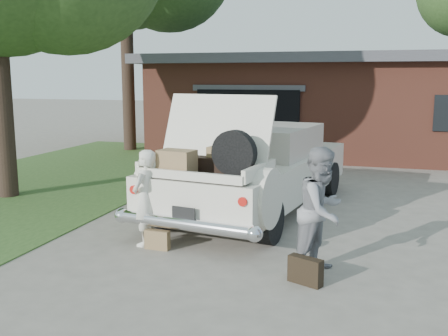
# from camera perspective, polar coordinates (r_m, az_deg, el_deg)

# --- Properties ---
(ground) EXTENTS (90.00, 90.00, 0.00)m
(ground) POSITION_cam_1_polar(r_m,az_deg,el_deg) (8.38, -1.21, -8.11)
(ground) COLOR gray
(ground) RESTS_ON ground
(grass_strip) EXTENTS (6.00, 16.00, 0.02)m
(grass_strip) POSITION_cam_1_polar(r_m,az_deg,el_deg) (13.50, -19.74, -1.70)
(grass_strip) COLOR #2D4C1E
(grass_strip) RESTS_ON ground
(house) EXTENTS (12.80, 7.80, 3.30)m
(house) POSITION_cam_1_polar(r_m,az_deg,el_deg) (19.13, 12.51, 6.94)
(house) COLOR brown
(house) RESTS_ON ground
(sedan) EXTENTS (3.03, 6.01, 2.31)m
(sedan) POSITION_cam_1_polar(r_m,az_deg,el_deg) (10.17, 3.48, 0.00)
(sedan) COLOR beige
(sedan) RESTS_ON ground
(woman_left) EXTENTS (0.41, 0.58, 1.50)m
(woman_left) POSITION_cam_1_polar(r_m,az_deg,el_deg) (8.17, -8.55, -3.24)
(woman_left) COLOR silver
(woman_left) RESTS_ON ground
(woman_right) EXTENTS (0.93, 1.02, 1.70)m
(woman_right) POSITION_cam_1_polar(r_m,az_deg,el_deg) (7.07, 10.60, -4.56)
(woman_right) COLOR gray
(woman_right) RESTS_ON ground
(suitcase_left) EXTENTS (0.39, 0.14, 0.30)m
(suitcase_left) POSITION_cam_1_polar(r_m,az_deg,el_deg) (8.09, -7.27, -7.76)
(suitcase_left) COLOR olive
(suitcase_left) RESTS_ON ground
(suitcase_right) EXTENTS (0.47, 0.31, 0.35)m
(suitcase_right) POSITION_cam_1_polar(r_m,az_deg,el_deg) (6.82, 8.85, -10.99)
(suitcase_right) COLOR black
(suitcase_right) RESTS_ON ground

